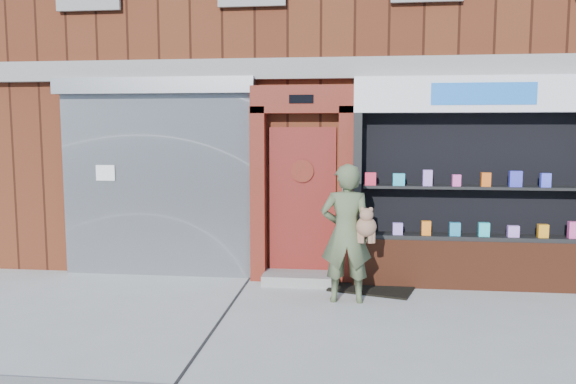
# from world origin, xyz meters

# --- Properties ---
(ground) EXTENTS (80.00, 80.00, 0.00)m
(ground) POSITION_xyz_m (0.00, 0.00, 0.00)
(ground) COLOR #9E9E99
(ground) RESTS_ON ground
(building) EXTENTS (12.00, 8.16, 8.00)m
(building) POSITION_xyz_m (-0.00, 5.99, 4.00)
(building) COLOR #512112
(building) RESTS_ON ground
(shutter_bay) EXTENTS (3.10, 0.30, 3.04)m
(shutter_bay) POSITION_xyz_m (-3.00, 1.93, 1.72)
(shutter_bay) COLOR gray
(shutter_bay) RESTS_ON ground
(red_door_bay) EXTENTS (1.52, 0.58, 2.90)m
(red_door_bay) POSITION_xyz_m (-0.75, 1.86, 1.46)
(red_door_bay) COLOR #5B180F
(red_door_bay) RESTS_ON ground
(pharmacy_bay) EXTENTS (3.50, 0.41, 3.00)m
(pharmacy_bay) POSITION_xyz_m (1.75, 1.81, 1.37)
(pharmacy_bay) COLOR #602916
(pharmacy_bay) RESTS_ON ground
(woman) EXTENTS (0.73, 0.47, 1.83)m
(woman) POSITION_xyz_m (-0.07, 0.89, 0.92)
(woman) COLOR #4F5B3C
(woman) RESTS_ON ground
(doormat) EXTENTS (1.31, 1.07, 0.03)m
(doormat) POSITION_xyz_m (0.30, 1.55, 0.01)
(doormat) COLOR black
(doormat) RESTS_ON ground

